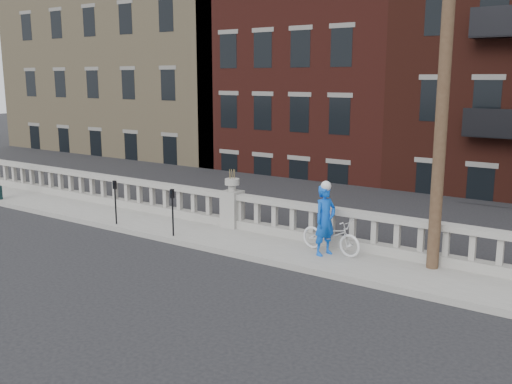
# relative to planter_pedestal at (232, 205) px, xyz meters

# --- Properties ---
(ground) EXTENTS (120.00, 120.00, 0.00)m
(ground) POSITION_rel_planter_pedestal_xyz_m (0.00, -3.95, -0.83)
(ground) COLOR black
(ground) RESTS_ON ground
(sidewalk) EXTENTS (32.00, 2.20, 0.15)m
(sidewalk) POSITION_rel_planter_pedestal_xyz_m (0.00, -0.95, -0.76)
(sidewalk) COLOR gray
(sidewalk) RESTS_ON ground
(balustrade) EXTENTS (28.00, 0.34, 1.03)m
(balustrade) POSITION_rel_planter_pedestal_xyz_m (0.00, 0.00, -0.19)
(balustrade) COLOR gray
(balustrade) RESTS_ON sidewalk
(planter_pedestal) EXTENTS (0.55, 0.55, 1.76)m
(planter_pedestal) POSITION_rel_planter_pedestal_xyz_m (0.00, 0.00, 0.00)
(planter_pedestal) COLOR gray
(planter_pedestal) RESTS_ON sidewalk
(lower_level) EXTENTS (80.00, 44.00, 20.80)m
(lower_level) POSITION_rel_planter_pedestal_xyz_m (0.56, 19.09, 1.80)
(lower_level) COLOR #605E59
(lower_level) RESTS_ON ground
(utility_pole) EXTENTS (1.60, 0.28, 10.00)m
(utility_pole) POSITION_rel_planter_pedestal_xyz_m (6.20, -0.35, 4.41)
(utility_pole) COLOR #422D1E
(utility_pole) RESTS_ON sidewalk
(parking_meter_a) EXTENTS (0.10, 0.09, 1.36)m
(parking_meter_a) POSITION_rel_planter_pedestal_xyz_m (-3.12, -1.80, 0.17)
(parking_meter_a) COLOR black
(parking_meter_a) RESTS_ON sidewalk
(parking_meter_b) EXTENTS (0.10, 0.09, 1.36)m
(parking_meter_b) POSITION_rel_planter_pedestal_xyz_m (-0.75, -1.80, 0.17)
(parking_meter_b) COLOR black
(parking_meter_b) RESTS_ON sidewalk
(bicycle) EXTENTS (1.81, 0.82, 0.92)m
(bicycle) POSITION_rel_planter_pedestal_xyz_m (3.66, -0.64, -0.22)
(bicycle) COLOR silver
(bicycle) RESTS_ON sidewalk
(cyclist) EXTENTS (0.61, 0.76, 1.80)m
(cyclist) POSITION_rel_planter_pedestal_xyz_m (3.61, -0.89, 0.22)
(cyclist) COLOR blue
(cyclist) RESTS_ON sidewalk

